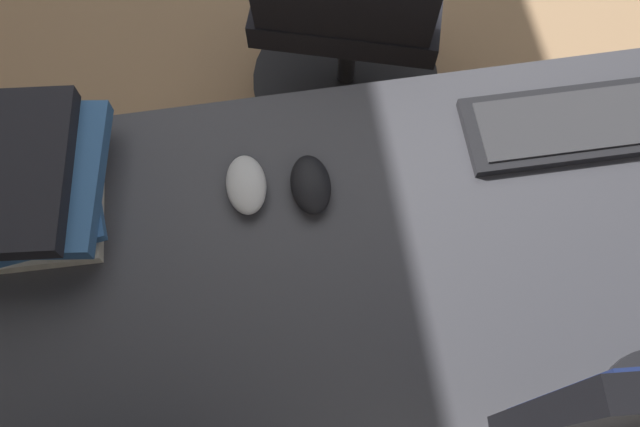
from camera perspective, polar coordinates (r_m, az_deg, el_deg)
desk at (r=1.02m, az=0.42°, el=-8.87°), size 1.84×0.75×0.73m
drawer_pedestal at (r=1.32m, az=-2.43°, el=-13.69°), size 0.40×0.51×0.69m
keyboard_main at (r=1.16m, az=23.10°, el=7.60°), size 0.42×0.14×0.02m
mouse_main at (r=1.00m, az=-0.85°, el=2.63°), size 0.06×0.10×0.03m
mouse_spare at (r=1.01m, az=-6.67°, el=2.59°), size 0.06×0.10×0.03m
book_stack_near at (r=1.07m, az=-25.04°, el=2.76°), size 0.26×0.29×0.10m
office_chair at (r=1.59m, az=2.54°, el=18.30°), size 0.56×0.60×0.97m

